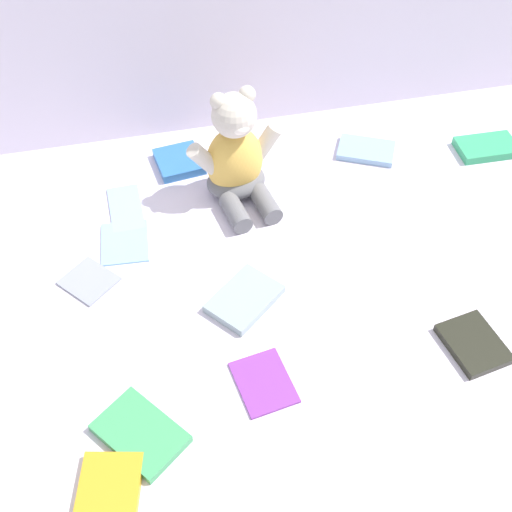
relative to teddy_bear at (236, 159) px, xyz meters
name	(u,v)px	position (x,y,z in m)	size (l,w,h in m)	color
ground_plane	(241,254)	(-0.03, -0.17, -0.09)	(3.20, 3.20, 0.00)	silver
teddy_bear	(236,159)	(0.00, 0.00, 0.00)	(0.20, 0.19, 0.24)	#E5B24C
book_case_0	(264,382)	(-0.05, -0.47, -0.09)	(0.09, 0.11, 0.01)	purple
book_case_1	(487,147)	(0.58, 0.01, -0.08)	(0.08, 0.13, 0.02)	#309E65
book_case_2	(125,242)	(-0.25, -0.10, -0.09)	(0.09, 0.11, 0.01)	#83B7DF
book_case_3	(126,208)	(-0.24, 0.00, -0.09)	(0.07, 0.13, 0.01)	#88A9D3
book_case_4	(179,162)	(-0.11, 0.11, -0.08)	(0.10, 0.10, 0.02)	#2C67AF
book_case_5	(89,280)	(-0.32, -0.18, -0.09)	(0.08, 0.09, 0.01)	#8C92A0
book_case_6	(244,299)	(-0.05, -0.29, -0.08)	(0.09, 0.13, 0.02)	#8C9FA6
book_case_7	(109,491)	(-0.31, -0.60, -0.08)	(0.09, 0.11, 0.02)	gold
book_case_8	(366,150)	(0.31, 0.06, -0.08)	(0.08, 0.12, 0.01)	#81A8CE
book_case_9	(140,433)	(-0.26, -0.51, -0.08)	(0.09, 0.14, 0.02)	#3E985C
book_case_10	(474,344)	(0.32, -0.47, -0.08)	(0.09, 0.11, 0.02)	black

